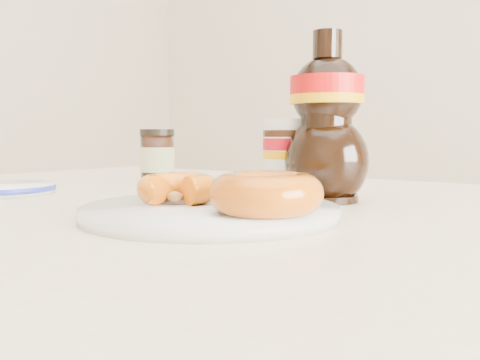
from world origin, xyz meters
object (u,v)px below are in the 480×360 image
Objects in this scene: nutella_jar at (291,155)px; blue_rim_saucer at (4,188)px; dining_table at (253,278)px; plate at (210,211)px; dark_jar at (157,157)px; donut_whole at (266,193)px; syrup_bottle at (326,117)px; donut_bitten at (178,188)px.

nutella_jar is 0.75× the size of blue_rim_saucer.
nutella_jar reaches higher than dining_table.
plate reaches higher than dining_table.
donut_whole is at bearing -31.97° from dark_jar.
syrup_bottle is 1.50× the size of blue_rim_saucer.
donut_bitten is 0.33m from blue_rim_saucer.
dining_table is 0.15m from donut_bitten.
syrup_bottle is (0.06, -0.01, 0.05)m from nutella_jar.
donut_bitten is 0.20m from nutella_jar.
plate is at bearing -99.73° from syrup_bottle.
blue_rim_saucer is (-0.35, -0.21, -0.05)m from nutella_jar.
dark_jar is 0.25m from blue_rim_saucer.
dining_table is at bearing -113.72° from syrup_bottle.
dining_table is 13.45× the size of donut_whole.
blue_rim_saucer is at bearing -158.96° from donut_bitten.
dining_table is 0.18m from donut_whole.
dark_jar is (-0.28, 0.03, -0.01)m from nutella_jar.
dark_jar is (-0.38, 0.24, 0.01)m from donut_whole.
nutella_jar is (-0.03, 0.20, 0.05)m from plate.
nutella_jar is 0.41m from blue_rim_saucer.
dining_table is at bearing 91.95° from donut_bitten.
plate is at bearing -83.24° from dining_table.
donut_bitten reaches higher than blue_rim_saucer.
syrup_bottle reaches higher than plate.
blue_rim_saucer is (-0.07, -0.24, -0.04)m from dark_jar.
blue_rim_saucer is (-0.45, 0.00, -0.02)m from donut_whole.
syrup_bottle reaches higher than dark_jar.
nutella_jar is at bearing 30.85° from blue_rim_saucer.
dining_table is at bearing -24.88° from dark_jar.
dining_table is 15.18× the size of dark_jar.
donut_bitten is 0.22m from syrup_bottle.
nutella_jar is at bearing -6.03° from dark_jar.
dark_jar is at bearing 159.03° from donut_bitten.
donut_bitten reaches higher than plate.
plate is 0.08m from donut_whole.
blue_rim_saucer is (-0.36, -0.10, 0.09)m from dining_table.
donut_whole is 0.23m from nutella_jar.
donut_whole is at bearing -9.03° from plate.
dining_table is at bearing -81.82° from nutella_jar.
blue_rim_saucer is at bearing -149.15° from nutella_jar.
donut_bitten is at bearing 176.06° from donut_whole.
dining_table is 10.01× the size of blue_rim_saucer.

